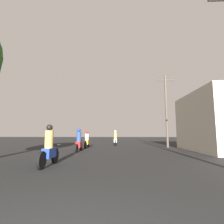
{
  "coord_description": "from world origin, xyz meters",
  "views": [
    {
      "loc": [
        0.68,
        -1.55,
        1.27
      ],
      "look_at": [
        0.06,
        16.43,
        3.47
      ],
      "focal_mm": 28.0,
      "sensor_mm": 36.0,
      "label": 1
    }
  ],
  "objects_px": {
    "motorcycle_white": "(115,139)",
    "motorcycle_yellow": "(87,141)",
    "motorcycle_blue": "(49,149)",
    "motorcycle_red": "(79,142)",
    "utility_pole_far": "(166,109)"
  },
  "relations": [
    {
      "from": "motorcycle_red",
      "to": "motorcycle_yellow",
      "type": "bearing_deg",
      "value": 81.33
    },
    {
      "from": "motorcycle_yellow",
      "to": "utility_pole_far",
      "type": "bearing_deg",
      "value": -2.14
    },
    {
      "from": "motorcycle_white",
      "to": "utility_pole_far",
      "type": "xyz_separation_m",
      "value": [
        4.78,
        -2.32,
        2.9
      ]
    },
    {
      "from": "motorcycle_red",
      "to": "utility_pole_far",
      "type": "relative_size",
      "value": 0.3
    },
    {
      "from": "motorcycle_white",
      "to": "motorcycle_yellow",
      "type": "bearing_deg",
      "value": -133.91
    },
    {
      "from": "motorcycle_blue",
      "to": "motorcycle_yellow",
      "type": "relative_size",
      "value": 0.95
    },
    {
      "from": "motorcycle_blue",
      "to": "motorcycle_white",
      "type": "relative_size",
      "value": 1.02
    },
    {
      "from": "motorcycle_red",
      "to": "utility_pole_far",
      "type": "xyz_separation_m",
      "value": [
        7.26,
        3.88,
        2.89
      ]
    },
    {
      "from": "utility_pole_far",
      "to": "motorcycle_yellow",
      "type": "bearing_deg",
      "value": -173.36
    },
    {
      "from": "motorcycle_blue",
      "to": "motorcycle_white",
      "type": "bearing_deg",
      "value": 75.31
    },
    {
      "from": "motorcycle_red",
      "to": "motorcycle_white",
      "type": "height_order",
      "value": "motorcycle_red"
    },
    {
      "from": "motorcycle_white",
      "to": "utility_pole_far",
      "type": "height_order",
      "value": "utility_pole_far"
    },
    {
      "from": "motorcycle_blue",
      "to": "motorcycle_yellow",
      "type": "xyz_separation_m",
      "value": [
        -0.02,
        8.49,
        -0.05
      ]
    },
    {
      "from": "motorcycle_red",
      "to": "utility_pole_far",
      "type": "bearing_deg",
      "value": 19.97
    },
    {
      "from": "motorcycle_white",
      "to": "utility_pole_far",
      "type": "relative_size",
      "value": 0.29
    }
  ]
}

